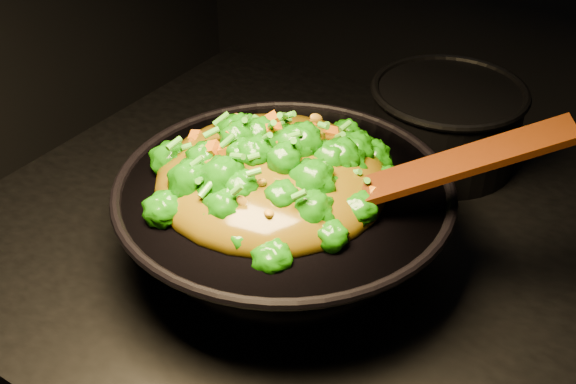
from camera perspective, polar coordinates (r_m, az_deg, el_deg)
The scene contains 4 objects.
wok at distance 0.99m, azimuth -0.32°, elevation -2.47°, with size 0.44×0.44×0.12m, color black, non-canonical shape.
stir_fry at distance 0.93m, azimuth -1.32°, elevation 3.40°, with size 0.31×0.31×0.11m, color #166307, non-canonical shape.
spatula at distance 0.89m, azimuth 10.87°, elevation 1.50°, with size 0.36×0.05×0.01m, color #3A1207.
back_pot at distance 1.23m, azimuth 12.30°, elevation 5.26°, with size 0.24×0.24×0.14m, color black.
Camera 1 is at (0.33, -0.73, 1.58)m, focal length 45.00 mm.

